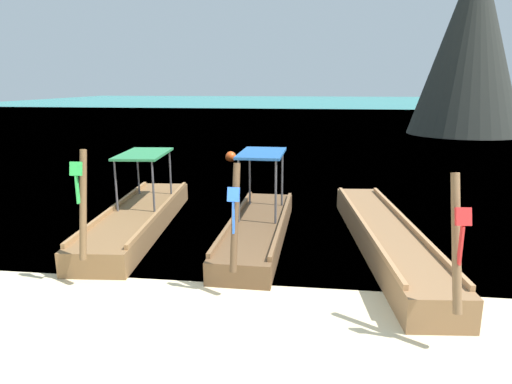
# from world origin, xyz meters

# --- Properties ---
(ground) EXTENTS (120.00, 120.00, 0.00)m
(ground) POSITION_xyz_m (0.00, 0.00, 0.00)
(ground) COLOR beige
(sea_water) EXTENTS (120.00, 120.00, 0.00)m
(sea_water) POSITION_xyz_m (0.00, 61.81, 0.00)
(sea_water) COLOR teal
(sea_water) RESTS_ON ground
(longtail_boat_green_ribbon) EXTENTS (1.80, 6.42, 2.44)m
(longtail_boat_green_ribbon) POSITION_xyz_m (-3.07, 4.66, 0.32)
(longtail_boat_green_ribbon) COLOR brown
(longtail_boat_green_ribbon) RESTS_ON ground
(longtail_boat_blue_ribbon) EXTENTS (1.32, 5.69, 2.26)m
(longtail_boat_blue_ribbon) POSITION_xyz_m (-0.01, 4.25, 0.31)
(longtail_boat_blue_ribbon) COLOR brown
(longtail_boat_blue_ribbon) RESTS_ON ground
(longtail_boat_red_ribbon) EXTENTS (1.73, 7.47, 2.40)m
(longtail_boat_red_ribbon) POSITION_xyz_m (2.82, 3.91, 0.30)
(longtail_boat_red_ribbon) COLOR olive
(longtail_boat_red_ribbon) RESTS_ON ground
(karst_rock) EXTENTS (7.93, 7.61, 12.65)m
(karst_rock) POSITION_xyz_m (11.95, 28.59, 6.09)
(karst_rock) COLOR #2D302B
(karst_rock) RESTS_ON ground
(mooring_buoy_near) EXTENTS (0.50, 0.50, 0.50)m
(mooring_buoy_near) POSITION_xyz_m (-2.56, 14.70, 0.25)
(mooring_buoy_near) COLOR #EA5119
(mooring_buoy_near) RESTS_ON sea_water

